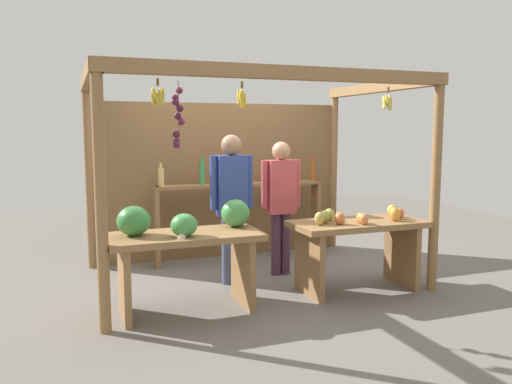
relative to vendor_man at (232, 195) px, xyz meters
The scene contains 7 objects.
ground_plane 1.02m from the vendor_man, 27.83° to the left, with size 12.00×12.00×0.00m, color slate.
market_stall 0.76m from the vendor_man, 68.80° to the left, with size 3.44×2.27×2.25m.
fruit_counter_left 0.99m from the vendor_man, 135.28° to the right, with size 1.42×0.66×1.00m.
fruit_counter_right 1.41m from the vendor_man, 30.40° to the right, with size 1.39×0.64×0.88m.
bottle_shelf_unit 1.05m from the vendor_man, 65.67° to the left, with size 2.21×0.22×1.35m.
vendor_man is the anchor object (origin of this frame).
vendor_woman 0.66m from the vendor_man, 12.43° to the left, with size 0.48×0.21×1.54m.
Camera 1 is at (-1.90, -5.36, 1.68)m, focal length 35.92 mm.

